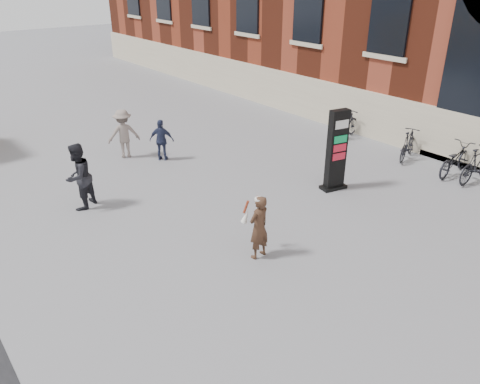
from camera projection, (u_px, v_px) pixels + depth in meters
ground at (256, 272)px, 10.39m from camera, size 100.00×100.00×0.00m
info_pylon at (337, 151)px, 13.80m from camera, size 0.86×0.55×2.47m
woman at (258, 226)px, 10.63m from camera, size 0.63×0.58×1.56m
pedestrian_a at (78, 177)px, 12.81m from camera, size 1.16×1.10×1.88m
pedestrian_b at (124, 134)px, 16.37m from camera, size 1.24×0.92×1.72m
pedestrian_c at (162, 140)px, 16.16m from camera, size 0.86×0.85×1.45m
bike_3 at (477, 164)px, 14.58m from camera, size 1.91×0.59×1.14m
bike_4 at (455, 159)px, 15.13m from camera, size 1.98×0.82×1.02m
bike_5 at (408, 144)px, 16.36m from camera, size 1.82×1.05×1.05m
bike_7 at (345, 125)px, 18.34m from camera, size 1.88×0.78×1.10m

